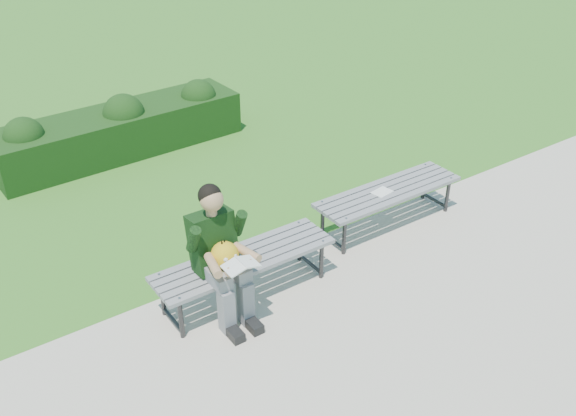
{
  "coord_description": "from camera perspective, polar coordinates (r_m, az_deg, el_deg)",
  "views": [
    {
      "loc": [
        -2.96,
        -4.74,
        3.99
      ],
      "look_at": [
        0.15,
        -0.24,
        0.71
      ],
      "focal_mm": 40.0,
      "sensor_mm": 36.0,
      "label": 1
    }
  ],
  "objects": [
    {
      "name": "walkway",
      "position": [
        5.79,
        7.5,
        -12.79
      ],
      "size": [
        30.0,
        3.5,
        0.02
      ],
      "color": "beige",
      "rests_on": "ground"
    },
    {
      "name": "bench_left",
      "position": [
        6.13,
        -3.89,
        -4.82
      ],
      "size": [
        1.8,
        0.5,
        0.46
      ],
      "color": "slate",
      "rests_on": "walkway"
    },
    {
      "name": "bench_right",
      "position": [
        7.3,
        8.91,
        1.24
      ],
      "size": [
        1.8,
        0.5,
        0.46
      ],
      "color": "slate",
      "rests_on": "walkway"
    },
    {
      "name": "hedge",
      "position": [
        9.28,
        -14.71,
        6.85
      ],
      "size": [
        3.49,
        1.01,
        0.86
      ],
      "color": "#113A0D",
      "rests_on": "ground"
    },
    {
      "name": "seated_boy",
      "position": [
        5.77,
        -6.05,
        -3.84
      ],
      "size": [
        0.56,
        0.76,
        1.31
      ],
      "color": "gray",
      "rests_on": "walkway"
    },
    {
      "name": "ground",
      "position": [
        6.87,
        -2.14,
        -4.59
      ],
      "size": [
        80.0,
        80.0,
        0.0
      ],
      "color": "#367B1C",
      "rests_on": "ground"
    },
    {
      "name": "paper_sheet",
      "position": [
        7.22,
        8.36,
        1.42
      ],
      "size": [
        0.24,
        0.19,
        0.01
      ],
      "color": "white",
      "rests_on": "bench_right"
    }
  ]
}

